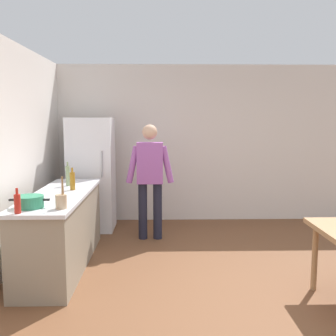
{
  "coord_description": "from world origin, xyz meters",
  "views": [
    {
      "loc": [
        -0.82,
        -3.81,
        1.78
      ],
      "look_at": [
        -0.7,
        1.19,
        1.15
      ],
      "focal_mm": 41.63,
      "sensor_mm": 36.0,
      "label": 1
    }
  ],
  "objects": [
    {
      "name": "refrigerator",
      "position": [
        -1.9,
        2.4,
        0.9
      ],
      "size": [
        0.7,
        0.67,
        1.8
      ],
      "color": "white",
      "rests_on": "ground_plane"
    },
    {
      "name": "person",
      "position": [
        -0.95,
        1.85,
        0.98
      ],
      "size": [
        0.7,
        0.22,
        1.7
      ],
      "color": "#1E1E2D",
      "rests_on": "ground_plane"
    },
    {
      "name": "kitchen_counter",
      "position": [
        -2.0,
        0.8,
        0.45
      ],
      "size": [
        0.64,
        2.2,
        0.9
      ],
      "color": "gray",
      "rests_on": "ground_plane"
    },
    {
      "name": "utensil_jar",
      "position": [
        -1.78,
        -0.03,
        0.98
      ],
      "size": [
        0.11,
        0.11,
        0.32
      ],
      "color": "tan",
      "rests_on": "kitchen_counter"
    },
    {
      "name": "wall_back",
      "position": [
        0.0,
        3.0,
        1.35
      ],
      "size": [
        6.4,
        0.12,
        2.7
      ],
      "primitive_type": "cube",
      "color": "silver",
      "rests_on": "ground_plane"
    },
    {
      "name": "cooking_pot",
      "position": [
        -2.11,
        0.02,
        0.96
      ],
      "size": [
        0.4,
        0.28,
        0.12
      ],
      "color": "#2D845B",
      "rests_on": "kitchen_counter"
    },
    {
      "name": "bottle_oil_amber",
      "position": [
        -1.89,
        1.0,
        1.02
      ],
      "size": [
        0.06,
        0.06,
        0.28
      ],
      "color": "#996619",
      "rests_on": "kitchen_counter"
    },
    {
      "name": "ground_plane",
      "position": [
        0.0,
        0.0,
        0.0
      ],
      "size": [
        14.0,
        14.0,
        0.0
      ],
      "primitive_type": "plane",
      "color": "brown"
    },
    {
      "name": "bottle_vinegar_tall",
      "position": [
        -2.02,
        1.3,
        1.04
      ],
      "size": [
        0.06,
        0.06,
        0.32
      ],
      "color": "gray",
      "rests_on": "kitchen_counter"
    },
    {
      "name": "bottle_sauce_red",
      "position": [
        -2.14,
        -0.22,
        1.0
      ],
      "size": [
        0.06,
        0.06,
        0.24
      ],
      "color": "#B22319",
      "rests_on": "kitchen_counter"
    }
  ]
}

